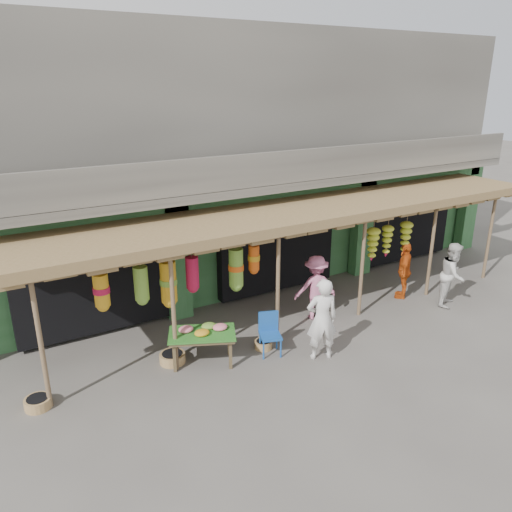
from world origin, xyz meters
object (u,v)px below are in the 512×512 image
person_right (453,274)px  person_vendor (404,270)px  blue_chair (270,331)px  person_shopper (316,287)px  flower_table (203,334)px  person_front (322,319)px

person_right → person_vendor: 1.24m
blue_chair → person_shopper: bearing=44.1°
flower_table → person_right: (6.92, -0.71, 0.19)m
flower_table → person_front: bearing=-1.8°
blue_chair → person_right: size_ratio=0.54×
blue_chair → person_front: person_front is taller
blue_chair → person_right: bearing=15.8°
person_right → person_shopper: (-3.59, 1.22, -0.04)m
person_front → person_right: person_front is taller
person_right → person_vendor: person_right is taller
blue_chair → person_shopper: 2.11m
flower_table → person_right: 6.96m
person_vendor → person_shopper: bearing=-45.1°
flower_table → person_vendor: person_vendor is taller
person_front → blue_chair: bearing=-22.1°
person_vendor → person_front: bearing=-20.9°
blue_chair → person_front: size_ratio=0.51×
person_right → person_front: bearing=157.4°
blue_chair → person_shopper: person_shopper is taller
person_front → person_right: bearing=-154.7°
person_right → person_vendor: bearing=98.6°
flower_table → blue_chair: (1.43, -0.36, -0.15)m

